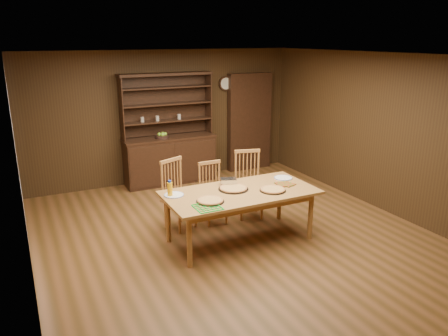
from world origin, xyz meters
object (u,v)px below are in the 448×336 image
chair_center (212,190)px  chair_right (248,181)px  china_hutch (170,154)px  dining_table (240,196)px  juice_bottle (170,189)px  chair_left (176,192)px

chair_center → chair_right: (0.64, -0.03, 0.06)m
china_hutch → chair_center: size_ratio=2.25×
dining_table → china_hutch: bearing=90.2°
dining_table → juice_bottle: juice_bottle is taller
chair_right → juice_bottle: bearing=-145.2°
china_hutch → dining_table: (0.01, -2.96, 0.09)m
chair_left → chair_right: 1.22m
china_hutch → juice_bottle: bearing=-109.1°
chair_center → chair_right: chair_right is taller
dining_table → chair_right: size_ratio=1.97×
dining_table → chair_center: bearing=94.2°
china_hutch → dining_table: size_ratio=1.02×
dining_table → chair_left: 1.08m
chair_center → chair_right: 0.64m
chair_left → juice_bottle: (-0.31, -0.61, 0.28)m
china_hutch → dining_table: 2.96m
chair_left → juice_bottle: 0.74m
chair_left → chair_center: chair_left is taller
dining_table → juice_bottle: size_ratio=9.38×
chair_left → china_hutch: bearing=50.6°
chair_left → chair_right: bearing=-25.8°
china_hutch → chair_center: china_hutch is taller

